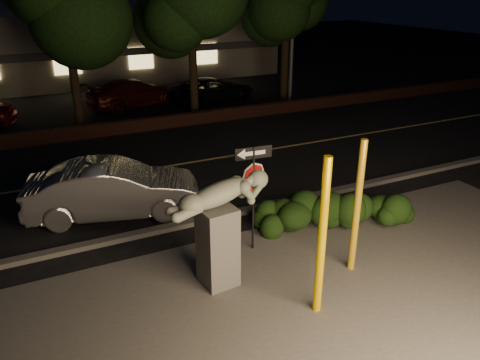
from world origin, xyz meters
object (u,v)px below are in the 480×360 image
at_px(sculpture, 219,221).
at_px(parked_car_darkred, 134,93).
at_px(parked_car_dark, 212,90).
at_px(silver_sedan, 114,190).
at_px(yellow_pole_left, 322,239).
at_px(yellow_pole_right, 357,208).
at_px(signpost, 253,178).

height_order(sculpture, parked_car_darkred, sculpture).
bearing_deg(parked_car_dark, silver_sedan, 130.33).
height_order(silver_sedan, parked_car_dark, silver_sedan).
bearing_deg(yellow_pole_left, sculpture, 128.53).
distance_m(yellow_pole_right, signpost, 2.23).
xyz_separation_m(signpost, silver_sedan, (-2.43, 3.05, -1.03)).
relative_size(sculpture, silver_sedan, 0.52).
height_order(sculpture, silver_sedan, sculpture).
distance_m(yellow_pole_right, sculpture, 2.79).
height_order(silver_sedan, parked_car_darkred, silver_sedan).
relative_size(yellow_pole_left, parked_car_darkred, 0.66).
height_order(yellow_pole_right, silver_sedan, yellow_pole_right).
height_order(yellow_pole_right, sculpture, yellow_pole_right).
bearing_deg(sculpture, signpost, 30.23).
relative_size(yellow_pole_right, sculpture, 1.27).
distance_m(signpost, parked_car_darkred, 14.21).
height_order(yellow_pole_right, signpost, yellow_pole_right).
bearing_deg(yellow_pole_right, signpost, 132.85).
bearing_deg(signpost, parked_car_dark, 75.77).
xyz_separation_m(yellow_pole_right, parked_car_darkred, (-0.65, 15.77, -0.77)).
distance_m(yellow_pole_left, parked_car_darkred, 16.63).
relative_size(sculpture, parked_car_darkred, 0.49).
bearing_deg(parked_car_darkred, signpost, 162.46).
height_order(signpost, silver_sedan, signpost).
relative_size(signpost, parked_car_dark, 0.55).
relative_size(signpost, sculpture, 1.08).
bearing_deg(yellow_pole_right, sculpture, 164.27).
distance_m(yellow_pole_left, yellow_pole_right, 1.65).
bearing_deg(yellow_pole_right, yellow_pole_left, -150.17).
xyz_separation_m(silver_sedan, parked_car_dark, (7.03, 10.31, -0.09)).
bearing_deg(yellow_pole_right, silver_sedan, 130.09).
bearing_deg(parked_car_darkred, silver_sedan, 149.45).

